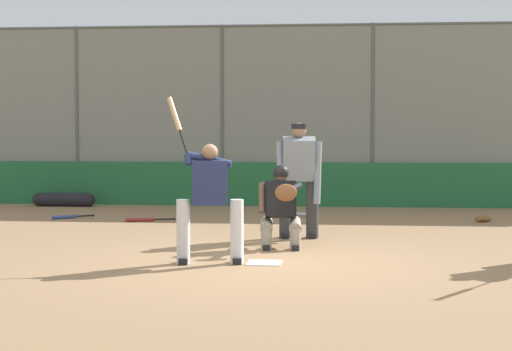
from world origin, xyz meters
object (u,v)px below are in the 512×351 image
at_px(spare_bat_by_padding, 304,214).
at_px(equipment_bag_dugout_side, 64,200).
at_px(catcher_behind_plate, 281,205).
at_px(umpire_home, 299,176).
at_px(spare_bat_third_base_side, 68,217).
at_px(spare_bat_near_backstop, 144,220).
at_px(fielding_glove_on_dirt, 483,219).
at_px(batter_at_plate, 209,199).

distance_m(spare_bat_by_padding, equipment_bag_dugout_side, 5.44).
height_order(catcher_behind_plate, umpire_home, umpire_home).
height_order(spare_bat_third_base_side, equipment_bag_dugout_side, equipment_bag_dugout_side).
relative_size(spare_bat_third_base_side, equipment_bag_dugout_side, 0.50).
height_order(spare_bat_near_backstop, spare_bat_third_base_side, same).
relative_size(umpire_home, spare_bat_third_base_side, 2.58).
distance_m(catcher_behind_plate, spare_bat_near_backstop, 4.19).
bearing_deg(spare_bat_near_backstop, catcher_behind_plate, 113.30).
xyz_separation_m(catcher_behind_plate, fielding_glove_on_dirt, (-3.39, -3.67, -0.56)).
relative_size(umpire_home, fielding_glove_on_dirt, 5.88).
xyz_separation_m(batter_at_plate, spare_bat_third_base_side, (3.44, -4.89, -0.79)).
xyz_separation_m(spare_bat_by_padding, fielding_glove_on_dirt, (-3.26, 0.66, 0.02)).
bearing_deg(spare_bat_near_backstop, equipment_bag_dugout_side, -66.01).
height_order(spare_bat_by_padding, equipment_bag_dugout_side, equipment_bag_dugout_side).
bearing_deg(spare_bat_third_base_side, catcher_behind_plate, 105.08).
relative_size(batter_at_plate, spare_bat_near_backstop, 2.42).
relative_size(batter_at_plate, spare_bat_by_padding, 2.85).
distance_m(fielding_glove_on_dirt, equipment_bag_dugout_side, 8.76).
bearing_deg(batter_at_plate, spare_bat_third_base_side, -62.32).
xyz_separation_m(umpire_home, spare_bat_by_padding, (0.07, -3.23, -0.92)).
relative_size(spare_bat_by_padding, spare_bat_third_base_side, 1.07).
height_order(spare_bat_third_base_side, fielding_glove_on_dirt, fielding_glove_on_dirt).
distance_m(umpire_home, spare_bat_near_backstop, 3.67).
bearing_deg(catcher_behind_plate, batter_at_plate, 55.68).
relative_size(spare_bat_near_backstop, equipment_bag_dugout_side, 0.63).
distance_m(spare_bat_by_padding, fielding_glove_on_dirt, 3.33).
bearing_deg(batter_at_plate, catcher_behind_plate, -127.10).
bearing_deg(umpire_home, batter_at_plate, 64.40).
distance_m(spare_bat_third_base_side, equipment_bag_dugout_side, 2.51).
bearing_deg(batter_at_plate, equipment_bag_dugout_side, -66.77).
relative_size(catcher_behind_plate, spare_bat_near_backstop, 1.35).
bearing_deg(spare_bat_near_backstop, batter_at_plate, 95.22).
distance_m(catcher_behind_plate, umpire_home, 1.17).
bearing_deg(batter_at_plate, spare_bat_by_padding, -106.69).
height_order(umpire_home, fielding_glove_on_dirt, umpire_home).
distance_m(catcher_behind_plate, spare_bat_third_base_side, 5.51).
bearing_deg(spare_bat_by_padding, fielding_glove_on_dirt, 15.92).
xyz_separation_m(spare_bat_by_padding, equipment_bag_dugout_side, (5.23, -1.50, 0.11)).
relative_size(batter_at_plate, fielding_glove_on_dirt, 6.98).
distance_m(batter_at_plate, spare_bat_third_base_side, 6.03).
bearing_deg(catcher_behind_plate, spare_bat_by_padding, -96.40).
height_order(spare_bat_by_padding, spare_bat_third_base_side, same).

